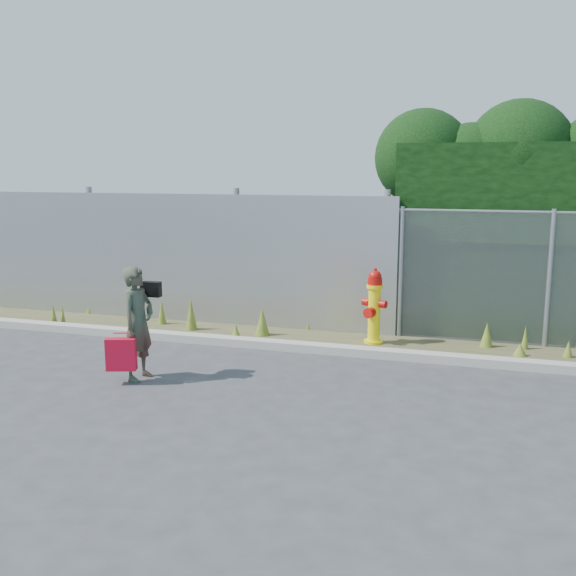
# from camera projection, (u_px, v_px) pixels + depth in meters

# --- Properties ---
(ground) EXTENTS (80.00, 80.00, 0.00)m
(ground) POSITION_uv_depth(u_px,v_px,m) (279.00, 393.00, 7.59)
(ground) COLOR #3A3A3C
(ground) RESTS_ON ground
(curb) EXTENTS (16.00, 0.22, 0.12)m
(curb) POSITION_uv_depth(u_px,v_px,m) (316.00, 348.00, 9.28)
(curb) COLOR #A59F95
(curb) RESTS_ON ground
(weed_strip) EXTENTS (16.00, 1.32, 0.54)m
(weed_strip) POSITION_uv_depth(u_px,v_px,m) (292.00, 332.00, 10.03)
(weed_strip) COLOR #4C462B
(weed_strip) RESTS_ON ground
(corrugated_fence) EXTENTS (8.50, 0.21, 2.30)m
(corrugated_fence) POSITION_uv_depth(u_px,v_px,m) (152.00, 257.00, 11.13)
(corrugated_fence) COLOR #A2A5A9
(corrugated_fence) RESTS_ON ground
(fire_hydrant) EXTENTS (0.39, 0.35, 1.16)m
(fire_hydrant) POSITION_uv_depth(u_px,v_px,m) (374.00, 308.00, 9.60)
(fire_hydrant) COLOR yellow
(fire_hydrant) RESTS_ON ground
(woman) EXTENTS (0.40, 0.56, 1.44)m
(woman) POSITION_uv_depth(u_px,v_px,m) (138.00, 323.00, 7.98)
(woman) COLOR #106847
(woman) RESTS_ON ground
(red_tote_bag) EXTENTS (0.36, 0.13, 0.47)m
(red_tote_bag) POSITION_uv_depth(u_px,v_px,m) (121.00, 354.00, 7.84)
(red_tote_bag) COLOR #C10B33
(black_shoulder_bag) EXTENTS (0.25, 0.11, 0.19)m
(black_shoulder_bag) POSITION_uv_depth(u_px,v_px,m) (151.00, 289.00, 8.11)
(black_shoulder_bag) COLOR black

